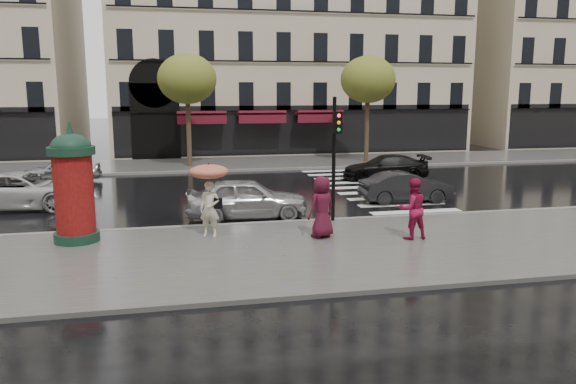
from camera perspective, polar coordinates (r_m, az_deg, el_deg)
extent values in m
plane|color=black|center=(16.43, -0.55, -5.88)|extent=(160.00, 160.00, 0.00)
cube|color=#474744|center=(15.94, -0.20, -6.17)|extent=(90.00, 7.00, 0.12)
cube|color=#474744|center=(34.90, -6.71, 2.84)|extent=(90.00, 6.00, 0.12)
cube|color=slate|center=(19.26, -2.31, -3.23)|extent=(90.00, 0.25, 0.14)
cube|color=slate|center=(31.94, -6.21, 2.17)|extent=(90.00, 0.25, 0.14)
cube|color=silver|center=(27.05, 7.94, 0.51)|extent=(3.60, 11.75, 0.01)
cube|color=#B7A88C|center=(46.68, -0.60, 17.03)|extent=(26.00, 14.00, 20.00)
cylinder|color=#38281C|center=(33.54, -10.07, 6.81)|extent=(0.28, 0.28, 5.20)
ellipsoid|color=#4C6A21|center=(33.48, -10.21, 11.25)|extent=(3.40, 3.40, 2.89)
cylinder|color=#38281C|center=(35.64, 8.03, 7.07)|extent=(0.28, 0.28, 5.20)
ellipsoid|color=#4C6A21|center=(35.59, 8.14, 11.25)|extent=(3.40, 3.40, 2.89)
imported|color=beige|center=(17.42, -7.95, -1.69)|extent=(0.74, 0.62, 1.73)
cylinder|color=black|center=(17.31, -8.00, 0.18)|extent=(0.02, 0.02, 1.10)
ellipsoid|color=red|center=(17.21, -8.05, 2.07)|extent=(1.20, 1.20, 0.42)
cone|color=black|center=(17.18, -8.07, 2.87)|extent=(0.04, 0.04, 0.09)
cube|color=black|center=(17.33, -7.11, -1.15)|extent=(0.25, 0.12, 0.32)
imported|color=#9B133D|center=(17.36, 12.52, -1.66)|extent=(0.96, 0.77, 1.87)
imported|color=#4C0F22|center=(17.14, 3.46, -1.53)|extent=(1.10, 0.96, 1.90)
cylinder|color=#133223|center=(18.00, -20.64, -4.25)|extent=(1.31, 1.31, 0.28)
cylinder|color=maroon|center=(17.73, -20.91, -0.13)|extent=(1.13, 1.13, 2.35)
cylinder|color=#133223|center=(17.56, -21.17, 3.94)|extent=(1.35, 1.35, 0.23)
ellipsoid|color=#133223|center=(17.55, -21.19, 4.25)|extent=(1.16, 1.16, 0.81)
cone|color=#133223|center=(17.50, -21.33, 6.23)|extent=(0.19, 0.19, 0.42)
cylinder|color=black|center=(19.20, 4.67, 3.29)|extent=(0.13, 0.13, 4.24)
cube|color=black|center=(18.88, 5.04, 7.05)|extent=(0.29, 0.23, 0.74)
imported|color=#B1B2B6|center=(20.21, -4.23, -0.65)|extent=(4.47, 2.04, 1.49)
imported|color=black|center=(23.65, 11.93, 0.49)|extent=(3.85, 1.45, 1.25)
imported|color=silver|center=(24.17, -25.44, 0.13)|extent=(5.34, 2.77, 1.44)
imported|color=black|center=(29.40, 9.86, 2.49)|extent=(4.56, 2.25, 1.28)
imported|color=#A3A3A8|center=(30.41, -21.93, 2.13)|extent=(3.71, 1.51, 1.26)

